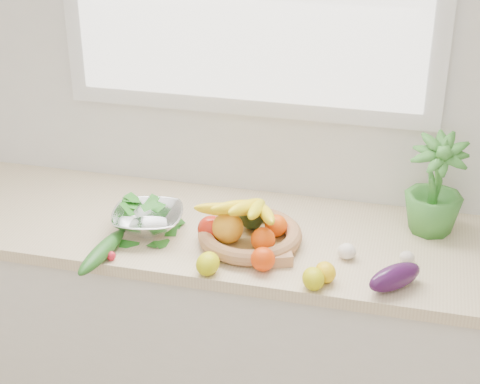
% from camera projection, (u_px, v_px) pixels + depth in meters
% --- Properties ---
extents(back_wall, '(4.50, 0.02, 2.70)m').
position_uv_depth(back_wall, '(249.00, 71.00, 2.50)').
color(back_wall, white).
rests_on(back_wall, ground).
extents(counter_cabinet, '(2.20, 0.58, 0.86)m').
position_uv_depth(counter_cabinet, '(228.00, 342.00, 2.65)').
color(counter_cabinet, silver).
rests_on(counter_cabinet, ground).
extents(countertop, '(2.24, 0.62, 0.04)m').
position_uv_depth(countertop, '(227.00, 233.00, 2.45)').
color(countertop, beige).
rests_on(countertop, counter_cabinet).
extents(orange_loose, '(0.09, 0.09, 0.07)m').
position_uv_depth(orange_loose, '(263.00, 259.00, 2.19)').
color(orange_loose, '#F23F07').
rests_on(orange_loose, countertop).
extents(lemon_a, '(0.09, 0.10, 0.06)m').
position_uv_depth(lemon_a, '(313.00, 279.00, 2.11)').
color(lemon_a, '#CECA0B').
rests_on(lemon_a, countertop).
extents(lemon_b, '(0.08, 0.09, 0.07)m').
position_uv_depth(lemon_b, '(208.00, 264.00, 2.17)').
color(lemon_b, '#D0D30B').
rests_on(lemon_b, countertop).
extents(lemon_c, '(0.09, 0.09, 0.06)m').
position_uv_depth(lemon_c, '(325.00, 272.00, 2.14)').
color(lemon_c, yellow).
rests_on(lemon_c, countertop).
extents(apple, '(0.09, 0.09, 0.09)m').
position_uv_depth(apple, '(211.00, 229.00, 2.34)').
color(apple, red).
rests_on(apple, countertop).
extents(ginger, '(0.12, 0.09, 0.04)m').
position_uv_depth(ginger, '(274.00, 259.00, 2.23)').
color(ginger, tan).
rests_on(ginger, countertop).
extents(garlic_a, '(0.07, 0.07, 0.05)m').
position_uv_depth(garlic_a, '(347.00, 251.00, 2.26)').
color(garlic_a, white).
rests_on(garlic_a, countertop).
extents(garlic_b, '(0.05, 0.05, 0.04)m').
position_uv_depth(garlic_b, '(407.00, 258.00, 2.23)').
color(garlic_b, beige).
rests_on(garlic_b, countertop).
extents(garlic_c, '(0.06, 0.06, 0.04)m').
position_uv_depth(garlic_c, '(266.00, 237.00, 2.34)').
color(garlic_c, white).
rests_on(garlic_c, countertop).
extents(eggplant, '(0.18, 0.18, 0.07)m').
position_uv_depth(eggplant, '(395.00, 277.00, 2.10)').
color(eggplant, '#35103B').
rests_on(eggplant, countertop).
extents(cucumber, '(0.08, 0.28, 0.05)m').
position_uv_depth(cucumber, '(102.00, 252.00, 2.25)').
color(cucumber, '#1A4E17').
rests_on(cucumber, countertop).
extents(radish, '(0.04, 0.04, 0.03)m').
position_uv_depth(radish, '(111.00, 256.00, 2.25)').
color(radish, red).
rests_on(radish, countertop).
extents(potted_herb, '(0.19, 0.19, 0.34)m').
position_uv_depth(potted_herb, '(435.00, 186.00, 2.35)').
color(potted_herb, '#3B8430').
rests_on(potted_herb, countertop).
extents(fruit_basket, '(0.41, 0.41, 0.18)m').
position_uv_depth(fruit_basket, '(249.00, 229.00, 2.33)').
color(fruit_basket, tan).
rests_on(fruit_basket, countertop).
extents(colander_with_spinach, '(0.28, 0.28, 0.12)m').
position_uv_depth(colander_with_spinach, '(148.00, 215.00, 2.39)').
color(colander_with_spinach, white).
rests_on(colander_with_spinach, countertop).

